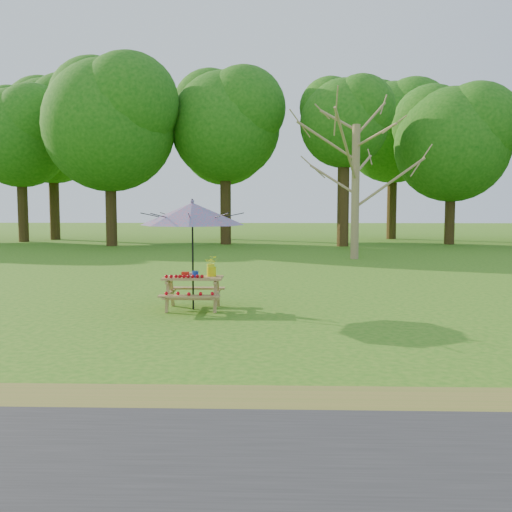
{
  "coord_description": "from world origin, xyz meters",
  "views": [
    {
      "loc": [
        3.01,
        -8.75,
        2.12
      ],
      "look_at": [
        2.67,
        2.7,
        1.1
      ],
      "focal_mm": 40.0,
      "sensor_mm": 36.0,
      "label": 1
    }
  ],
  "objects_px": {
    "patio_umbrella": "(192,214)",
    "flower_bucket": "(211,265)",
    "bare_tree": "(357,68)",
    "picnic_table": "(193,294)"
  },
  "relations": [
    {
      "from": "bare_tree",
      "to": "picnic_table",
      "type": "distance_m",
      "value": 14.08
    },
    {
      "from": "patio_umbrella",
      "to": "bare_tree",
      "type": "bearing_deg",
      "value": 66.48
    },
    {
      "from": "picnic_table",
      "to": "patio_umbrella",
      "type": "distance_m",
      "value": 1.62
    },
    {
      "from": "bare_tree",
      "to": "flower_bucket",
      "type": "height_order",
      "value": "bare_tree"
    },
    {
      "from": "flower_bucket",
      "to": "bare_tree",
      "type": "bearing_deg",
      "value": 67.84
    },
    {
      "from": "picnic_table",
      "to": "bare_tree",
      "type": "bearing_deg",
      "value": 66.48
    },
    {
      "from": "bare_tree",
      "to": "patio_umbrella",
      "type": "xyz_separation_m",
      "value": [
        -4.86,
        -11.16,
        -5.45
      ]
    },
    {
      "from": "bare_tree",
      "to": "picnic_table",
      "type": "relative_size",
      "value": 9.23
    },
    {
      "from": "patio_umbrella",
      "to": "flower_bucket",
      "type": "distance_m",
      "value": 1.12
    },
    {
      "from": "patio_umbrella",
      "to": "picnic_table",
      "type": "bearing_deg",
      "value": -95.19
    }
  ]
}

